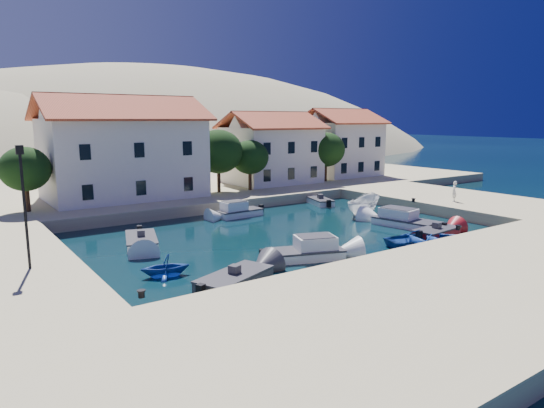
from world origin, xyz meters
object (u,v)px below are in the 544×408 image
at_px(building_left, 123,146).
at_px(boat_east, 363,215).
at_px(lamppost, 24,195).
at_px(building_right, 340,142).
at_px(cabin_cruiser_south, 305,252).
at_px(rowboat_south, 424,245).
at_px(pedestrian, 454,191).
at_px(cabin_cruiser_east, 406,221).
at_px(building_mid, 271,147).

distance_m(building_left, boat_east, 23.61).
bearing_deg(lamppost, building_right, 27.93).
bearing_deg(cabin_cruiser_south, building_left, 117.24).
bearing_deg(lamppost, rowboat_south, -14.77).
xyz_separation_m(building_right, pedestrian, (-6.10, -21.97, -3.54)).
bearing_deg(cabin_cruiser_east, boat_east, -17.07).
bearing_deg(cabin_cruiser_east, rowboat_south, 130.15).
distance_m(lamppost, cabin_cruiser_east, 27.34).
xyz_separation_m(building_left, pedestrian, (23.90, -19.97, -4.00)).
bearing_deg(lamppost, cabin_cruiser_east, -3.37).
xyz_separation_m(lamppost, cabin_cruiser_east, (26.96, -1.59, -4.28)).
xyz_separation_m(building_mid, pedestrian, (5.90, -20.97, -3.28)).
bearing_deg(boat_east, building_mid, -28.09).
distance_m(cabin_cruiser_south, rowboat_south, 8.92).
relative_size(cabin_cruiser_south, boat_east, 1.00).
bearing_deg(boat_east, rowboat_south, 135.45).
relative_size(lamppost, pedestrian, 3.33).
distance_m(building_right, lamppost, 46.98).
relative_size(lamppost, cabin_cruiser_east, 1.11).
distance_m(boat_east, pedestrian, 8.92).
height_order(cabin_cruiser_east, boat_east, cabin_cruiser_east).
xyz_separation_m(building_left, boat_east, (16.00, -16.32, -5.94)).
bearing_deg(rowboat_south, cabin_cruiser_east, -21.90).
xyz_separation_m(lamppost, rowboat_south, (23.31, -6.14, -4.75)).
distance_m(building_right, boat_east, 23.70).
relative_size(cabin_cruiser_south, cabin_cruiser_east, 0.90).
distance_m(lamppost, rowboat_south, 24.57).
distance_m(building_left, pedestrian, 31.40).
xyz_separation_m(building_mid, building_right, (12.00, 1.00, 0.25)).
height_order(building_mid, boat_east, building_mid).
relative_size(rowboat_south, boat_east, 1.08).
bearing_deg(lamppost, pedestrian, 0.05).
xyz_separation_m(lamppost, pedestrian, (35.40, 0.03, -2.82)).
height_order(cabin_cruiser_east, pedestrian, pedestrian).
bearing_deg(building_right, building_mid, -175.24).
bearing_deg(cabin_cruiser_south, building_right, 63.93).
height_order(building_left, cabin_cruiser_south, building_left).
bearing_deg(cabin_cruiser_south, cabin_cruiser_east, 31.15).
relative_size(building_right, cabin_cruiser_south, 1.88).
relative_size(lamppost, cabin_cruiser_south, 1.24).
xyz_separation_m(lamppost, boat_east, (27.50, 3.68, -4.75)).
height_order(building_left, building_mid, building_left).
height_order(building_left, pedestrian, building_left).
height_order(building_left, lamppost, building_left).
height_order(building_right, lamppost, building_right).
bearing_deg(cabin_cruiser_south, building_mid, 79.13).
height_order(cabin_cruiser_south, cabin_cruiser_east, same).
height_order(boat_east, pedestrian, pedestrian).
relative_size(building_left, lamppost, 2.36).
distance_m(rowboat_south, pedestrian, 13.71).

